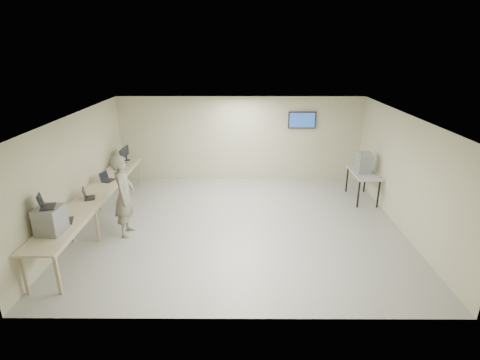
{
  "coord_description": "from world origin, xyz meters",
  "views": [
    {
      "loc": [
        0.04,
        -8.63,
        4.35
      ],
      "look_at": [
        0.0,
        0.2,
        1.15
      ],
      "focal_mm": 28.0,
      "sensor_mm": 36.0,
      "label": 1
    }
  ],
  "objects_px": {
    "workbench": "(96,195)",
    "equipment_box": "(50,220)",
    "soldier": "(124,196)",
    "side_table": "(363,175)"
  },
  "relations": [
    {
      "from": "soldier",
      "to": "side_table",
      "type": "relative_size",
      "value": 1.4
    },
    {
      "from": "workbench",
      "to": "soldier",
      "type": "xyz_separation_m",
      "value": [
        0.86,
        -0.47,
        0.17
      ]
    },
    {
      "from": "equipment_box",
      "to": "side_table",
      "type": "relative_size",
      "value": 0.38
    },
    {
      "from": "workbench",
      "to": "side_table",
      "type": "height_order",
      "value": "workbench"
    },
    {
      "from": "workbench",
      "to": "soldier",
      "type": "height_order",
      "value": "soldier"
    },
    {
      "from": "workbench",
      "to": "soldier",
      "type": "distance_m",
      "value": 0.99
    },
    {
      "from": "equipment_box",
      "to": "side_table",
      "type": "bearing_deg",
      "value": 32.27
    },
    {
      "from": "workbench",
      "to": "equipment_box",
      "type": "xyz_separation_m",
      "value": [
        -0.06,
        -2.13,
        0.34
      ]
    },
    {
      "from": "soldier",
      "to": "side_table",
      "type": "xyz_separation_m",
      "value": [
        6.33,
        2.19,
        -0.22
      ]
    },
    {
      "from": "equipment_box",
      "to": "soldier",
      "type": "distance_m",
      "value": 1.9
    }
  ]
}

